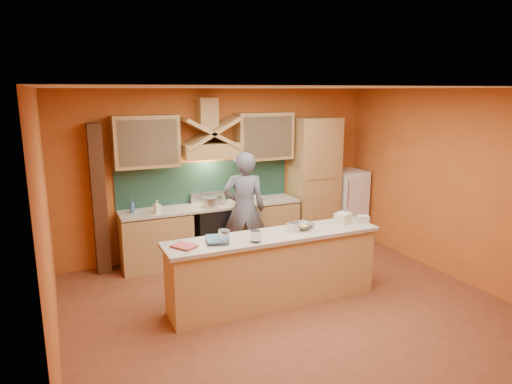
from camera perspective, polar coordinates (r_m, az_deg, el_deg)
name	(u,v)px	position (r m, az deg, el deg)	size (l,w,h in m)	color
floor	(291,310)	(6.10, 4.38, -14.46)	(5.50, 5.00, 0.01)	brown
ceiling	(295,88)	(5.43, 4.89, 12.87)	(5.50, 5.00, 0.01)	white
wall_back	(222,172)	(7.83, -4.23, 2.51)	(5.50, 0.02, 2.80)	#BF6125
wall_front	(457,281)	(3.73, 23.79, -10.14)	(5.50, 0.02, 2.80)	#BF6125
wall_left	(47,233)	(4.94, -24.66, -4.70)	(0.02, 5.00, 2.80)	#BF6125
wall_right	(457,186)	(7.31, 23.87, 0.72)	(0.02, 5.00, 2.80)	#BF6125
base_cabinet_left	(156,241)	(7.46, -12.40, -5.97)	(1.10, 0.60, 0.86)	tan
base_cabinet_right	(264,226)	(8.03, 0.99, -4.31)	(1.10, 0.60, 0.86)	tan
counter_top	(212,206)	(7.56, -5.52, -1.75)	(3.00, 0.62, 0.04)	#B8AE9B
stove	(213,232)	(7.69, -5.45, -5.00)	(0.60, 0.58, 0.90)	black
backsplash	(206,182)	(7.75, -6.26, 1.24)	(3.00, 0.03, 0.70)	#19382D
range_hood	(210,150)	(7.44, -5.80, 5.22)	(0.92, 0.50, 0.24)	tan
hood_chimney	(207,114)	(7.48, -6.15, 9.71)	(0.30, 0.30, 0.50)	tan
upper_cabinet_left	(146,141)	(7.24, -13.59, 6.16)	(1.00, 0.35, 0.80)	tan
upper_cabinet_right	(264,136)	(7.86, 0.97, 7.00)	(1.00, 0.35, 0.80)	tan
pantry_column	(314,182)	(8.32, 7.25, 1.30)	(0.80, 0.60, 2.30)	tan
fridge	(347,204)	(8.84, 11.31, -1.50)	(0.58, 0.60, 1.30)	white
trim_column_left	(99,200)	(7.30, -19.06, -0.91)	(0.20, 0.30, 2.30)	#472816
island_body	(274,271)	(6.11, 2.25, -9.82)	(2.80, 0.55, 0.88)	tan
island_top	(274,236)	(5.94, 2.29, -5.54)	(2.90, 0.62, 0.05)	#B8AE9B
person	(244,209)	(7.25, -1.48, -2.15)	(0.67, 0.44, 1.84)	slate
pot_large	(210,203)	(7.43, -5.78, -1.40)	(0.22, 0.22, 0.16)	#B4B4BB
pot_small	(217,201)	(7.63, -4.85, -1.10)	(0.20, 0.20, 0.13)	#B1B1B8
soap_bottle_a	(157,207)	(7.16, -12.27, -1.80)	(0.09, 0.10, 0.21)	white
soap_bottle_b	(132,206)	(7.26, -15.25, -1.68)	(0.09, 0.09, 0.22)	#366094
bowl_back	(257,198)	(7.85, 0.08, -0.74)	(0.22, 0.22, 0.07)	white
dish_rack	(249,200)	(7.69, -0.93, -0.96)	(0.25, 0.19, 0.09)	white
book_lower	(178,249)	(5.45, -9.69, -7.00)	(0.21, 0.28, 0.03)	#C34546
book_upper	(206,240)	(5.65, -6.22, -5.93)	(0.25, 0.34, 0.03)	teal
jar_large	(224,237)	(5.56, -4.02, -5.64)	(0.14, 0.14, 0.18)	white
jar_small	(255,236)	(5.62, -0.07, -5.55)	(0.13, 0.13, 0.15)	white
kitchen_scale	(293,228)	(6.05, 4.71, -4.45)	(0.13, 0.13, 0.11)	white
mixing_bowl	(302,226)	(6.18, 5.76, -4.25)	(0.31, 0.31, 0.08)	silver
cloth	(314,229)	(6.19, 7.26, -4.58)	(0.22, 0.17, 0.01)	beige
grocery_bag_a	(343,218)	(6.53, 10.79, -3.21)	(0.22, 0.17, 0.14)	beige
grocery_bag_b	(363,219)	(6.61, 13.20, -3.32)	(0.16, 0.13, 0.10)	beige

